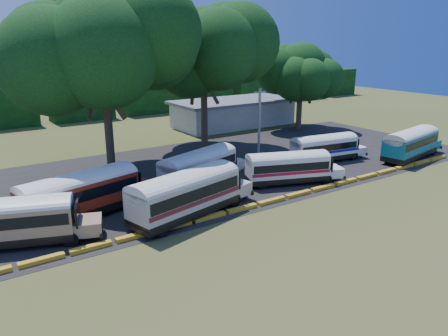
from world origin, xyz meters
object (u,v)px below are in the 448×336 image
bus_cream_west (187,192)px  bus_teal (412,142)px  bus_red (83,192)px  bus_white_red (289,166)px  bus_beige (11,219)px  tree_west (102,43)px

bus_cream_west → bus_teal: bus_cream_west is taller
bus_red → bus_white_red: bus_red is taller
bus_beige → bus_red: (5.26, 2.20, 0.17)m
bus_cream_west → bus_red: bearing=131.6°
bus_white_red → bus_red: bearing=-168.3°
bus_white_red → bus_teal: bus_teal is taller
bus_beige → bus_teal: size_ratio=0.95×
bus_teal → tree_west: (-29.86, 12.86, 10.68)m
bus_red → bus_teal: bus_red is taller
bus_teal → bus_cream_west: bearing=171.4°
bus_teal → bus_beige: bearing=167.9°
bus_red → bus_white_red: 18.43m
bus_white_red → bus_teal: 17.12m
tree_west → bus_teal: bearing=-23.3°
bus_beige → bus_cream_west: (11.73, -2.23, 0.19)m
bus_beige → bus_teal: bearing=17.6°
bus_cream_west → tree_west: 17.22m
bus_white_red → bus_cream_west: bearing=-151.3°
bus_cream_west → bus_white_red: bus_cream_west is taller
bus_beige → bus_white_red: size_ratio=1.07×
bus_red → bus_teal: (35.31, -3.74, -0.08)m
bus_beige → bus_teal: 40.60m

